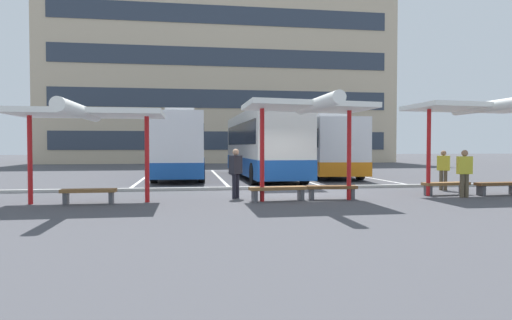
# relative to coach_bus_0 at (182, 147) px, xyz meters

# --- Properties ---
(ground_plane) EXTENTS (160.00, 160.00, 0.00)m
(ground_plane) POSITION_rel_coach_bus_0_xyz_m (4.06, -9.52, -1.71)
(ground_plane) COLOR #47474C
(terminal_building) EXTENTS (36.89, 11.82, 23.78)m
(terminal_building) POSITION_rel_coach_bus_0_xyz_m (4.09, 25.77, 8.81)
(terminal_building) COLOR #C6B293
(terminal_building) RESTS_ON ground
(coach_bus_0) EXTENTS (2.87, 11.41, 3.68)m
(coach_bus_0) POSITION_rel_coach_bus_0_xyz_m (0.00, 0.00, 0.00)
(coach_bus_0) COLOR silver
(coach_bus_0) RESTS_ON ground
(coach_bus_1) EXTENTS (2.74, 12.00, 3.83)m
(coach_bus_1) POSITION_rel_coach_bus_0_xyz_m (4.34, -1.32, 0.07)
(coach_bus_1) COLOR silver
(coach_bus_1) RESTS_ON ground
(coach_bus_2) EXTENTS (3.49, 10.31, 3.52)m
(coach_bus_2) POSITION_rel_coach_bus_0_xyz_m (8.24, -0.01, -0.08)
(coach_bus_2) COLOR silver
(coach_bus_2) RESTS_ON ground
(lane_stripe_0) EXTENTS (0.16, 14.00, 0.01)m
(lane_stripe_0) POSITION_rel_coach_bus_0_xyz_m (-2.03, -0.26, -1.71)
(lane_stripe_0) COLOR white
(lane_stripe_0) RESTS_ON ground
(lane_stripe_1) EXTENTS (0.16, 14.00, 0.01)m
(lane_stripe_1) POSITION_rel_coach_bus_0_xyz_m (2.03, -0.26, -1.71)
(lane_stripe_1) COLOR white
(lane_stripe_1) RESTS_ON ground
(lane_stripe_2) EXTENTS (0.16, 14.00, 0.01)m
(lane_stripe_2) POSITION_rel_coach_bus_0_xyz_m (6.09, -0.26, -1.71)
(lane_stripe_2) COLOR white
(lane_stripe_2) RESTS_ON ground
(lane_stripe_3) EXTENTS (0.16, 14.00, 0.01)m
(lane_stripe_3) POSITION_rel_coach_bus_0_xyz_m (10.15, -0.26, -1.71)
(lane_stripe_3) COLOR white
(lane_stripe_3) RESTS_ON ground
(waiting_shelter_0) EXTENTS (4.40, 4.73, 2.88)m
(waiting_shelter_0) POSITION_rel_coach_bus_0_xyz_m (-2.64, -11.57, 0.95)
(waiting_shelter_0) COLOR red
(waiting_shelter_0) RESTS_ON ground
(bench_0) EXTENTS (1.61, 0.44, 0.45)m
(bench_0) POSITION_rel_coach_bus_0_xyz_m (-2.64, -11.47, -1.38)
(bench_0) COLOR brown
(bench_0) RESTS_ON ground
(waiting_shelter_1) EXTENTS (3.85, 4.51, 3.14)m
(waiting_shelter_1) POSITION_rel_coach_bus_0_xyz_m (4.03, -11.93, 1.20)
(waiting_shelter_1) COLOR red
(waiting_shelter_1) RESTS_ON ground
(bench_1) EXTENTS (1.88, 0.64, 0.45)m
(bench_1) POSITION_rel_coach_bus_0_xyz_m (3.13, -11.60, -1.37)
(bench_1) COLOR brown
(bench_1) RESTS_ON ground
(bench_2) EXTENTS (1.66, 0.55, 0.45)m
(bench_2) POSITION_rel_coach_bus_0_xyz_m (4.93, -11.49, -1.38)
(bench_2) COLOR brown
(bench_2) RESTS_ON ground
(waiting_shelter_2) EXTENTS (4.37, 4.54, 3.25)m
(waiting_shelter_2) POSITION_rel_coach_bus_0_xyz_m (10.28, -11.25, 1.30)
(waiting_shelter_2) COLOR red
(waiting_shelter_2) RESTS_ON ground
(bench_3) EXTENTS (1.80, 0.62, 0.45)m
(bench_3) POSITION_rel_coach_bus_0_xyz_m (9.38, -10.80, -1.37)
(bench_3) COLOR brown
(bench_3) RESTS_ON ground
(bench_4) EXTENTS (1.71, 0.57, 0.45)m
(bench_4) POSITION_rel_coach_bus_0_xyz_m (11.18, -11.10, -1.38)
(bench_4) COLOR brown
(bench_4) RESTS_ON ground
(platform_kerb) EXTENTS (44.00, 0.24, 0.12)m
(platform_kerb) POSITION_rel_coach_bus_0_xyz_m (4.06, -7.80, -1.65)
(platform_kerb) COLOR #ADADA8
(platform_kerb) RESTS_ON ground
(waiting_passenger_1) EXTENTS (0.49, 0.46, 1.57)m
(waiting_passenger_1) POSITION_rel_coach_bus_0_xyz_m (10.25, -9.21, -0.82)
(waiting_passenger_1) COLOR brown
(waiting_passenger_1) RESTS_ON ground
(waiting_passenger_2) EXTENTS (0.48, 0.50, 1.65)m
(waiting_passenger_2) POSITION_rel_coach_bus_0_xyz_m (1.88, -10.72, -0.76)
(waiting_passenger_2) COLOR black
(waiting_passenger_2) RESTS_ON ground
(waiting_passenger_3) EXTENTS (0.48, 0.26, 1.61)m
(waiting_passenger_3) POSITION_rel_coach_bus_0_xyz_m (9.53, -11.64, -0.79)
(waiting_passenger_3) COLOR brown
(waiting_passenger_3) RESTS_ON ground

